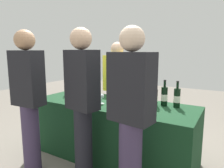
{
  "coord_description": "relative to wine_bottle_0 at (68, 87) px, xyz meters",
  "views": [
    {
      "loc": [
        1.35,
        -2.25,
        1.44
      ],
      "look_at": [
        0.0,
        0.0,
        1.02
      ],
      "focal_mm": 32.62,
      "sensor_mm": 36.0,
      "label": 1
    }
  ],
  "objects": [
    {
      "name": "wine_bottle_1",
      "position": [
        0.11,
        0.04,
        0.0
      ],
      "size": [
        0.07,
        0.07,
        0.33
      ],
      "color": "black",
      "rests_on": "tasting_table"
    },
    {
      "name": "wine_glass_0",
      "position": [
        0.66,
        -0.23,
        -0.02
      ],
      "size": [
        0.07,
        0.07,
        0.14
      ],
      "color": "silver",
      "rests_on": "tasting_table"
    },
    {
      "name": "wine_bottle_7",
      "position": [
        1.66,
        0.11,
        0.0
      ],
      "size": [
        0.08,
        0.08,
        0.32
      ],
      "color": "black",
      "rests_on": "tasting_table"
    },
    {
      "name": "server_pouring",
      "position": [
        0.58,
        0.55,
        -0.04
      ],
      "size": [
        0.46,
        0.29,
        1.59
      ],
      "rotation": [
        0.0,
        0.0,
        3.01
      ],
      "color": "brown",
      "rests_on": "ground_plane"
    },
    {
      "name": "wine_bottle_2",
      "position": [
        0.26,
        0.06,
        -0.01
      ],
      "size": [
        0.07,
        0.07,
        0.3
      ],
      "color": "black",
      "rests_on": "tasting_table"
    },
    {
      "name": "wine_bottle_3",
      "position": [
        1.0,
        0.1,
        -0.01
      ],
      "size": [
        0.07,
        0.07,
        0.29
      ],
      "color": "black",
      "rests_on": "tasting_table"
    },
    {
      "name": "wine_glass_1",
      "position": [
        0.78,
        -0.21,
        -0.03
      ],
      "size": [
        0.07,
        0.07,
        0.13
      ],
      "color": "silver",
      "rests_on": "tasting_table"
    },
    {
      "name": "wine_glass_2",
      "position": [
        1.06,
        -0.16,
        -0.02
      ],
      "size": [
        0.07,
        0.07,
        0.14
      ],
      "color": "silver",
      "rests_on": "tasting_table"
    },
    {
      "name": "wine_bottle_5",
      "position": [
        1.4,
        0.04,
        -0.01
      ],
      "size": [
        0.08,
        0.08,
        0.3
      ],
      "color": "black",
      "rests_on": "tasting_table"
    },
    {
      "name": "wine_glass_3",
      "position": [
        1.4,
        -0.22,
        -0.03
      ],
      "size": [
        0.06,
        0.06,
        0.13
      ],
      "color": "silver",
      "rests_on": "tasting_table"
    },
    {
      "name": "tasting_table",
      "position": [
        0.87,
        -0.1,
        -0.5
      ],
      "size": [
        2.18,
        0.81,
        0.77
      ],
      "primitive_type": "cube",
      "color": "#14381E",
      "rests_on": "ground_plane"
    },
    {
      "name": "guest_0",
      "position": [
        0.23,
        -0.89,
        0.04
      ],
      "size": [
        0.38,
        0.23,
        1.68
      ],
      "rotation": [
        0.0,
        0.0,
        0.08
      ],
      "color": "#3F3351",
      "rests_on": "ground_plane"
    },
    {
      "name": "wine_bottle_4",
      "position": [
        1.19,
        0.03,
        0.0
      ],
      "size": [
        0.07,
        0.07,
        0.33
      ],
      "color": "black",
      "rests_on": "tasting_table"
    },
    {
      "name": "ground_plane",
      "position": [
        0.87,
        -0.1,
        -0.89
      ],
      "size": [
        12.0,
        12.0,
        0.0
      ],
      "primitive_type": "plane",
      "color": "slate"
    },
    {
      "name": "wine_bottle_6",
      "position": [
        1.51,
        0.1,
        0.0
      ],
      "size": [
        0.08,
        0.08,
        0.33
      ],
      "color": "black",
      "rests_on": "tasting_table"
    },
    {
      "name": "wine_bottle_0",
      "position": [
        0.0,
        0.0,
        0.0
      ],
      "size": [
        0.07,
        0.07,
        0.33
      ],
      "color": "black",
      "rests_on": "tasting_table"
    },
    {
      "name": "guest_2",
      "position": [
        1.46,
        -0.76,
        0.02
      ],
      "size": [
        0.42,
        0.27,
        1.66
      ],
      "rotation": [
        0.0,
        0.0,
        -0.15
      ],
      "color": "#3F3351",
      "rests_on": "ground_plane"
    },
    {
      "name": "guest_1",
      "position": [
        0.87,
        -0.71,
        0.05
      ],
      "size": [
        0.38,
        0.25,
        1.68
      ],
      "rotation": [
        0.0,
        0.0,
        -0.17
      ],
      "color": "black",
      "rests_on": "ground_plane"
    }
  ]
}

